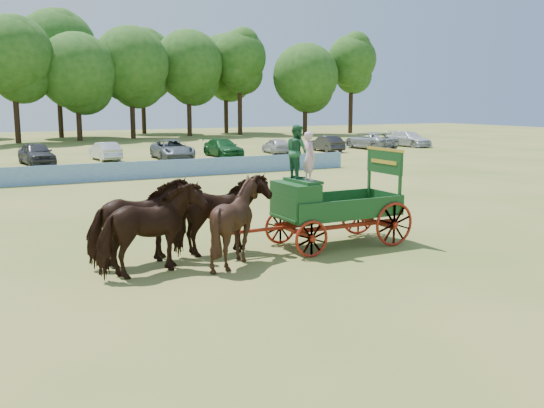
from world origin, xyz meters
The scene contains 9 objects.
ground centered at (0.00, 0.00, 0.00)m, with size 160.00×160.00×0.00m, color #9F8648.
horse_lead_left centered at (-7.03, -1.56, 1.19)m, with size 1.28×2.82×2.38m, color black.
horse_lead_right centered at (-7.03, -0.46, 1.19)m, with size 1.28×2.82×2.38m, color black.
horse_wheel_left centered at (-4.63, -1.56, 1.19)m, with size 1.93×2.17×2.39m, color black.
horse_wheel_right centered at (-4.63, -0.46, 1.19)m, with size 1.28×2.82×2.38m, color black.
farm_dray centered at (-1.68, -0.97, 1.65)m, with size 6.00×2.00×3.78m.
sponsor_banner centered at (-1.00, 18.00, 0.53)m, with size 26.00×0.08×1.05m, color #1D5DA0.
parked_cars centered at (3.63, 29.88, 0.73)m, with size 57.18×7.68×1.60m.
treeline centered at (-4.62, 59.50, 9.63)m, with size 90.18×22.47×15.68m.
Camera 1 is at (-11.34, -16.56, 4.47)m, focal length 40.00 mm.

